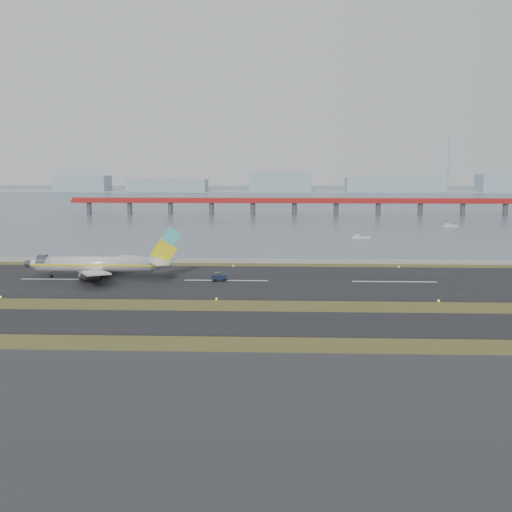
# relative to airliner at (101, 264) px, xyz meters

# --- Properties ---
(ground) EXTENTS (1000.00, 1000.00, 0.00)m
(ground) POSITION_rel_airliner_xyz_m (30.77, -32.23, -3.46)
(ground) COLOR #384518
(ground) RESTS_ON ground
(apron_strip) EXTENTS (1000.00, 50.00, 0.10)m
(apron_strip) POSITION_rel_airliner_xyz_m (30.77, -87.23, -3.41)
(apron_strip) COLOR #2B2B2D
(apron_strip) RESTS_ON ground
(taxiway_strip) EXTENTS (1000.00, 18.00, 0.10)m
(taxiway_strip) POSITION_rel_airliner_xyz_m (30.77, -44.23, -3.41)
(taxiway_strip) COLOR black
(taxiway_strip) RESTS_ON ground
(runway_strip) EXTENTS (1000.00, 45.00, 0.10)m
(runway_strip) POSITION_rel_airliner_xyz_m (30.77, -2.23, -3.41)
(runway_strip) COLOR black
(runway_strip) RESTS_ON ground
(seawall) EXTENTS (1000.00, 2.50, 1.00)m
(seawall) POSITION_rel_airliner_xyz_m (30.77, 27.77, -2.96)
(seawall) COLOR #999893
(seawall) RESTS_ON ground
(bay_water) EXTENTS (1400.00, 800.00, 1.30)m
(bay_water) POSITION_rel_airliner_xyz_m (30.77, 427.77, -3.46)
(bay_water) COLOR #4D5D6E
(bay_water) RESTS_ON ground
(red_pier) EXTENTS (260.00, 5.00, 10.20)m
(red_pier) POSITION_rel_airliner_xyz_m (50.77, 217.77, 3.82)
(red_pier) COLOR #AC1F1D
(red_pier) RESTS_ON ground
(far_shoreline) EXTENTS (1400.00, 80.00, 60.50)m
(far_shoreline) POSITION_rel_airliner_xyz_m (44.39, 587.77, 2.61)
(far_shoreline) COLOR #9CAFB9
(far_shoreline) RESTS_ON ground
(airliner) EXTENTS (38.52, 32.89, 12.80)m
(airliner) POSITION_rel_airliner_xyz_m (0.00, 0.00, 0.00)
(airliner) COLOR silver
(airliner) RESTS_ON ground
(pushback_tug) EXTENTS (3.75, 2.79, 2.14)m
(pushback_tug) POSITION_rel_airliner_xyz_m (29.04, -2.85, -2.42)
(pushback_tug) COLOR #131F35
(pushback_tug) RESTS_ON ground
(workboat_near) EXTENTS (6.96, 2.56, 1.66)m
(workboat_near) POSITION_rel_airliner_xyz_m (73.86, 92.45, -2.93)
(workboat_near) COLOR silver
(workboat_near) RESTS_ON ground
(workboat_far) EXTENTS (7.90, 5.02, 1.84)m
(workboat_far) POSITION_rel_airliner_xyz_m (120.47, 142.00, -2.88)
(workboat_far) COLOR silver
(workboat_far) RESTS_ON ground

